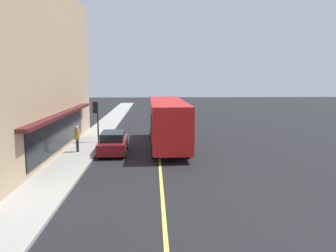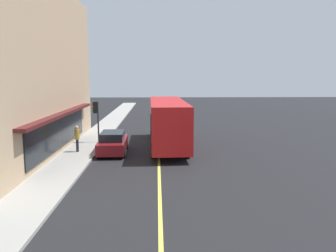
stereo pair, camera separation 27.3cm
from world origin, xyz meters
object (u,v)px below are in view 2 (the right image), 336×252
bus (167,121)px  pedestrian_near_storefront (77,136)px  car_maroon (113,143)px  traffic_light (96,112)px

bus → pedestrian_near_storefront: bus is taller
pedestrian_near_storefront → bus: bearing=-71.1°
car_maroon → bus: bearing=-62.0°
bus → car_maroon: 4.55m
bus → pedestrian_near_storefront: bearing=108.9°
bus → car_maroon: size_ratio=2.58×
traffic_light → car_maroon: size_ratio=0.74×
traffic_light → pedestrian_near_storefront: traffic_light is taller
traffic_light → car_maroon: 4.17m
traffic_light → pedestrian_near_storefront: 3.76m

